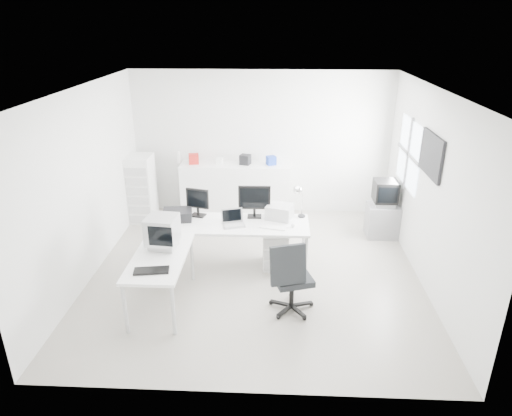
{
  "coord_description": "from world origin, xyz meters",
  "views": [
    {
      "loc": [
        0.3,
        -6.2,
        3.68
      ],
      "look_at": [
        0.0,
        0.2,
        1.0
      ],
      "focal_mm": 32.0,
      "sensor_mm": 36.0,
      "label": 1
    }
  ],
  "objects_px": {
    "crt_tv": "(385,193)",
    "filing_cabinet": "(142,188)",
    "sideboard": "(235,190)",
    "office_chair": "(292,275)",
    "laser_printer": "(280,212)",
    "main_desk": "(232,245)",
    "side_desk": "(162,280)",
    "lcd_monitor_large": "(254,202)",
    "laptop": "(234,220)",
    "crt_monitor": "(163,234)",
    "tv_cabinet": "(382,221)",
    "drawer_pedestal": "(276,248)",
    "lcd_monitor_small": "(198,202)",
    "inkjet_printer": "(178,215)"
  },
  "relations": [
    {
      "from": "lcd_monitor_small",
      "to": "filing_cabinet",
      "type": "relative_size",
      "value": 0.36
    },
    {
      "from": "laptop",
      "to": "sideboard",
      "type": "distance_m",
      "value": 2.19
    },
    {
      "from": "side_desk",
      "to": "lcd_monitor_small",
      "type": "relative_size",
      "value": 3.0
    },
    {
      "from": "laptop",
      "to": "laser_printer",
      "type": "xyz_separation_m",
      "value": [
        0.7,
        0.32,
        0.01
      ]
    },
    {
      "from": "drawer_pedestal",
      "to": "inkjet_printer",
      "type": "height_order",
      "value": "inkjet_printer"
    },
    {
      "from": "main_desk",
      "to": "tv_cabinet",
      "type": "distance_m",
      "value": 2.88
    },
    {
      "from": "lcd_monitor_small",
      "to": "crt_monitor",
      "type": "height_order",
      "value": "lcd_monitor_small"
    },
    {
      "from": "laser_printer",
      "to": "crt_monitor",
      "type": "relative_size",
      "value": 0.93
    },
    {
      "from": "sideboard",
      "to": "office_chair",
      "type": "bearing_deg",
      "value": -71.98
    },
    {
      "from": "tv_cabinet",
      "to": "office_chair",
      "type": "bearing_deg",
      "value": -125.54
    },
    {
      "from": "laptop",
      "to": "laser_printer",
      "type": "height_order",
      "value": "laser_printer"
    },
    {
      "from": "laptop",
      "to": "tv_cabinet",
      "type": "xyz_separation_m",
      "value": [
        2.56,
        1.31,
        -0.56
      ]
    },
    {
      "from": "laptop",
      "to": "crt_monitor",
      "type": "xyz_separation_m",
      "value": [
        -0.9,
        -0.75,
        0.1
      ]
    },
    {
      "from": "inkjet_printer",
      "to": "laptop",
      "type": "relative_size",
      "value": 1.37
    },
    {
      "from": "side_desk",
      "to": "lcd_monitor_small",
      "type": "bearing_deg",
      "value": 77.47
    },
    {
      "from": "laptop",
      "to": "tv_cabinet",
      "type": "relative_size",
      "value": 0.54
    },
    {
      "from": "filing_cabinet",
      "to": "side_desk",
      "type": "bearing_deg",
      "value": -69.75
    },
    {
      "from": "office_chair",
      "to": "filing_cabinet",
      "type": "distance_m",
      "value": 4.02
    },
    {
      "from": "sideboard",
      "to": "filing_cabinet",
      "type": "bearing_deg",
      "value": -169.44
    },
    {
      "from": "lcd_monitor_large",
      "to": "tv_cabinet",
      "type": "relative_size",
      "value": 0.88
    },
    {
      "from": "crt_monitor",
      "to": "crt_tv",
      "type": "xyz_separation_m",
      "value": [
        3.46,
        2.06,
        -0.13
      ]
    },
    {
      "from": "tv_cabinet",
      "to": "sideboard",
      "type": "height_order",
      "value": "sideboard"
    },
    {
      "from": "inkjet_printer",
      "to": "filing_cabinet",
      "type": "xyz_separation_m",
      "value": [
        -1.04,
        1.63,
        -0.18
      ]
    },
    {
      "from": "office_chair",
      "to": "tv_cabinet",
      "type": "distance_m",
      "value": 2.91
    },
    {
      "from": "lcd_monitor_large",
      "to": "filing_cabinet",
      "type": "relative_size",
      "value": 0.4
    },
    {
      "from": "inkjet_printer",
      "to": "filing_cabinet",
      "type": "bearing_deg",
      "value": 114.28
    },
    {
      "from": "side_desk",
      "to": "office_chair",
      "type": "height_order",
      "value": "office_chair"
    },
    {
      "from": "drawer_pedestal",
      "to": "sideboard",
      "type": "xyz_separation_m",
      "value": [
        -0.82,
        2.01,
        0.23
      ]
    },
    {
      "from": "side_desk",
      "to": "lcd_monitor_large",
      "type": "distance_m",
      "value": 1.92
    },
    {
      "from": "drawer_pedestal",
      "to": "filing_cabinet",
      "type": "bearing_deg",
      "value": 147.07
    },
    {
      "from": "tv_cabinet",
      "to": "crt_monitor",
      "type": "bearing_deg",
      "value": -149.15
    },
    {
      "from": "laser_printer",
      "to": "main_desk",
      "type": "bearing_deg",
      "value": -146.72
    },
    {
      "from": "crt_tv",
      "to": "filing_cabinet",
      "type": "bearing_deg",
      "value": 173.45
    },
    {
      "from": "lcd_monitor_small",
      "to": "crt_tv",
      "type": "xyz_separation_m",
      "value": [
        3.16,
        0.96,
        -0.16
      ]
    },
    {
      "from": "filing_cabinet",
      "to": "laser_printer",
      "type": "bearing_deg",
      "value": -29.74
    },
    {
      "from": "laser_printer",
      "to": "sideboard",
      "type": "height_order",
      "value": "sideboard"
    },
    {
      "from": "laptop",
      "to": "laser_printer",
      "type": "bearing_deg",
      "value": 8.23
    },
    {
      "from": "laser_printer",
      "to": "tv_cabinet",
      "type": "bearing_deg",
      "value": 45.11
    },
    {
      "from": "drawer_pedestal",
      "to": "lcd_monitor_large",
      "type": "bearing_deg",
      "value": 150.26
    },
    {
      "from": "side_desk",
      "to": "crt_tv",
      "type": "height_order",
      "value": "crt_tv"
    },
    {
      "from": "laptop",
      "to": "tv_cabinet",
      "type": "height_order",
      "value": "laptop"
    },
    {
      "from": "tv_cabinet",
      "to": "crt_tv",
      "type": "height_order",
      "value": "crt_tv"
    },
    {
      "from": "main_desk",
      "to": "drawer_pedestal",
      "type": "relative_size",
      "value": 4.0
    },
    {
      "from": "lcd_monitor_small",
      "to": "tv_cabinet",
      "type": "xyz_separation_m",
      "value": [
        3.16,
        0.96,
        -0.68
      ]
    },
    {
      "from": "lcd_monitor_large",
      "to": "laser_printer",
      "type": "distance_m",
      "value": 0.43
    },
    {
      "from": "laptop",
      "to": "crt_monitor",
      "type": "relative_size",
      "value": 0.78
    },
    {
      "from": "laser_printer",
      "to": "lcd_monitor_large",
      "type": "bearing_deg",
      "value": -167.35
    },
    {
      "from": "laptop",
      "to": "office_chair",
      "type": "bearing_deg",
      "value": -66.4
    },
    {
      "from": "drawer_pedestal",
      "to": "tv_cabinet",
      "type": "height_order",
      "value": "drawer_pedestal"
    },
    {
      "from": "lcd_monitor_large",
      "to": "crt_monitor",
      "type": "distance_m",
      "value": 1.63
    }
  ]
}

